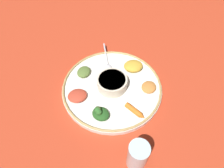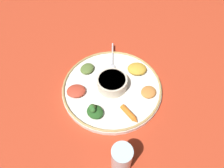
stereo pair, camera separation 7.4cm
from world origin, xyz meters
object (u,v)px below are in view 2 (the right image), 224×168
at_px(center_bowl, 112,83).
at_px(drinking_glass, 121,160).
at_px(spoon, 112,61).
at_px(greens_pile, 94,111).
at_px(carrot_near_spoon, 129,114).

height_order(center_bowl, drinking_glass, drinking_glass).
bearing_deg(spoon, greens_pile, -16.79).
height_order(greens_pile, drinking_glass, drinking_glass).
bearing_deg(carrot_near_spoon, center_bowl, -157.10).
distance_m(spoon, carrot_near_spoon, 0.25).
relative_size(greens_pile, drinking_glass, 0.69).
xyz_separation_m(center_bowl, greens_pile, (0.11, -0.06, -0.01)).
relative_size(spoon, drinking_glass, 1.40).
bearing_deg(carrot_near_spoon, spoon, -170.00).
bearing_deg(greens_pile, carrot_near_spoon, 83.57).
distance_m(spoon, greens_pile, 0.25).
bearing_deg(carrot_near_spoon, greens_pile, -96.43).
relative_size(center_bowl, drinking_glass, 0.98).
distance_m(center_bowl, greens_pile, 0.13).
xyz_separation_m(spoon, carrot_near_spoon, (0.25, 0.04, 0.01)).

